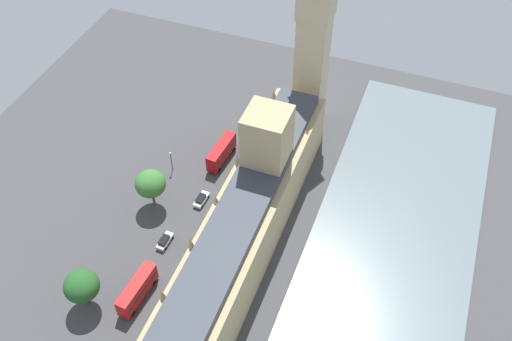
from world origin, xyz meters
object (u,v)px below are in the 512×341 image
plane_tree_corner (151,184)px  car_white_midblock (201,199)px  parliament_building (246,221)px  clock_tower (315,27)px  street_lamp_by_river_gate (171,157)px  pedestrian_leading (168,295)px  car_silver_under_trees (165,241)px  double_decker_bus_kerbside (221,152)px  double_decker_bus_far_end (137,290)px  plane_tree_trailing (82,286)px

plane_tree_corner → car_white_midblock: bearing=-156.0°
parliament_building → clock_tower: size_ratio=1.40×
car_white_midblock → street_lamp_by_river_gate: street_lamp_by_river_gate is taller
pedestrian_leading → car_silver_under_trees: bearing=23.2°
double_decker_bus_kerbside → double_decker_bus_far_end: (0.48, 39.58, 0.00)m
car_silver_under_trees → plane_tree_corner: (7.03, -8.71, 5.77)m
car_white_midblock → plane_tree_corner: 11.84m
clock_tower → double_decker_bus_far_end: (15.04, 60.22, -24.49)m
parliament_building → car_white_midblock: parliament_building is taller
double_decker_bus_far_end → clock_tower: bearing=80.6°
street_lamp_by_river_gate → plane_tree_trailing: bearing=90.9°
street_lamp_by_river_gate → clock_tower: bearing=-131.0°
pedestrian_leading → street_lamp_by_river_gate: street_lamp_by_river_gate is taller
car_silver_under_trees → double_decker_bus_far_end: size_ratio=0.44×
double_decker_bus_kerbside → car_silver_under_trees: size_ratio=2.28×
clock_tower → double_decker_bus_kerbside: (14.56, 20.64, -24.49)m
double_decker_bus_kerbside → street_lamp_by_river_gate: bearing=41.0°
parliament_building → double_decker_bus_far_end: bearing=51.4°
clock_tower → car_silver_under_trees: clock_tower is taller
clock_tower → plane_tree_trailing: (23.45, 64.81, -21.06)m
clock_tower → double_decker_bus_kerbside: bearing=54.8°
parliament_building → street_lamp_by_river_gate: (23.93, -13.91, -4.14)m
clock_tower → plane_tree_trailing: bearing=70.1°
pedestrian_leading → parliament_building: bearing=-36.3°
pedestrian_leading → plane_tree_corner: plane_tree_corner is taller
parliament_building → plane_tree_trailing: parliament_building is taller
car_white_midblock → plane_tree_trailing: size_ratio=0.53×
pedestrian_leading → plane_tree_trailing: (13.69, 6.52, 5.33)m
car_silver_under_trees → clock_tower: bearing=73.7°
car_silver_under_trees → double_decker_bus_far_end: bearing=-82.8°
parliament_building → pedestrian_leading: bearing=60.1°
parliament_building → car_white_midblock: (13.58, -7.34, -7.26)m
plane_tree_trailing → double_decker_bus_kerbside: bearing=-101.4°
pedestrian_leading → plane_tree_trailing: plane_tree_trailing is taller
parliament_building → car_silver_under_trees: bearing=19.2°
car_silver_under_trees → pedestrian_leading: 12.88m
clock_tower → double_decker_bus_far_end: 66.73m
plane_tree_corner → plane_tree_trailing: bearing=89.4°
street_lamp_by_river_gate → pedestrian_leading: bearing=115.0°
street_lamp_by_river_gate → car_white_midblock: bearing=147.6°
double_decker_bus_far_end → double_decker_bus_kerbside: bearing=93.9°
car_silver_under_trees → street_lamp_by_river_gate: bearing=114.7°
clock_tower → street_lamp_by_river_gate: clock_tower is taller
plane_tree_corner → street_lamp_by_river_gate: size_ratio=1.67×
plane_tree_corner → car_silver_under_trees: bearing=128.9°
parliament_building → double_decker_bus_kerbside: parliament_building is taller
parliament_building → pedestrian_leading: (9.64, 16.76, -7.43)m
car_silver_under_trees → pedestrian_leading: bearing=-57.8°
double_decker_bus_kerbside → double_decker_bus_far_end: 39.58m
pedestrian_leading → double_decker_bus_far_end: bearing=103.6°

